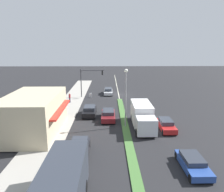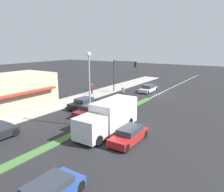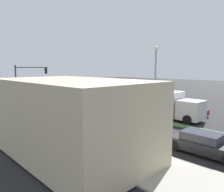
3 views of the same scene
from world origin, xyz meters
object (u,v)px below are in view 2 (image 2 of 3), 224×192
(warning_aframe_sign, at_px, (123,90))
(sedan_maroon, at_px, (91,110))
(traffic_signal_main, at_px, (121,70))
(hatchback_red, at_px, (129,135))
(pedestrian, at_px, (92,89))
(sedan_silver, at_px, (148,89))
(delivery_truck, at_px, (109,116))
(suv_black, at_px, (83,103))
(street_lamp, at_px, (89,80))

(warning_aframe_sign, bearing_deg, sedan_maroon, 104.95)
(traffic_signal_main, relative_size, hatchback_red, 1.31)
(sedan_maroon, bearing_deg, pedestrian, -52.00)
(warning_aframe_sign, xyz_separation_m, hatchback_red, (-10.77, 17.29, 0.20))
(traffic_signal_main, bearing_deg, sedan_silver, -142.61)
(pedestrian, bearing_deg, sedan_maroon, 128.00)
(traffic_signal_main, height_order, pedestrian, traffic_signal_main)
(pedestrian, bearing_deg, hatchback_red, 137.81)
(delivery_truck, distance_m, suv_black, 8.60)
(street_lamp, height_order, delivery_truck, street_lamp)
(street_lamp, xyz_separation_m, hatchback_red, (-5.00, 0.99, -4.15))
(warning_aframe_sign, distance_m, suv_black, 11.54)
(delivery_truck, xyz_separation_m, sedan_silver, (4.40, -18.96, -0.85))
(warning_aframe_sign, relative_size, delivery_truck, 0.11)
(sedan_maroon, xyz_separation_m, suv_black, (2.80, -1.85, 0.02))
(street_lamp, distance_m, sedan_maroon, 5.52)
(traffic_signal_main, relative_size, warning_aframe_sign, 6.69)
(warning_aframe_sign, relative_size, sedan_silver, 0.18)
(sedan_maroon, bearing_deg, street_lamp, 126.88)
(traffic_signal_main, relative_size, sedan_maroon, 1.22)
(hatchback_red, distance_m, suv_black, 11.55)
(hatchback_red, bearing_deg, delivery_truck, -22.11)
(delivery_truck, bearing_deg, traffic_signal_main, -62.45)
(warning_aframe_sign, bearing_deg, street_lamp, 109.49)
(delivery_truck, bearing_deg, street_lamp, 3.79)
(traffic_signal_main, distance_m, suv_black, 11.82)
(hatchback_red, xyz_separation_m, suv_black, (10.00, -5.78, 0.04))
(sedan_maroon, distance_m, hatchback_red, 8.20)
(street_lamp, distance_m, suv_black, 8.05)
(hatchback_red, bearing_deg, sedan_silver, -70.29)
(traffic_signal_main, bearing_deg, suv_black, 95.68)
(street_lamp, relative_size, pedestrian, 4.28)
(street_lamp, xyz_separation_m, sedan_silver, (2.20, -19.10, -4.16))
(traffic_signal_main, xyz_separation_m, sedan_silver, (-3.92, -3.00, -3.28))
(street_lamp, bearing_deg, sedan_silver, -83.43)
(street_lamp, distance_m, delivery_truck, 3.98)
(pedestrian, height_order, sedan_silver, pedestrian)
(street_lamp, relative_size, suv_black, 1.80)
(traffic_signal_main, relative_size, delivery_truck, 0.75)
(street_lamp, height_order, sedan_silver, street_lamp)
(warning_aframe_sign, height_order, delivery_truck, delivery_truck)
(sedan_maroon, xyz_separation_m, hatchback_red, (-7.20, 3.92, -0.03))
(pedestrian, height_order, sedan_maroon, pedestrian)
(street_lamp, height_order, suv_black, street_lamp)
(pedestrian, xyz_separation_m, delivery_truck, (-11.36, 11.70, 0.44))
(street_lamp, distance_m, pedestrian, 15.43)
(street_lamp, xyz_separation_m, pedestrian, (9.16, -11.84, -3.75))
(street_lamp, xyz_separation_m, suv_black, (5.00, -4.79, -4.11))
(sedan_silver, bearing_deg, warning_aframe_sign, 38.12)
(traffic_signal_main, xyz_separation_m, pedestrian, (3.04, 4.26, -2.87))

